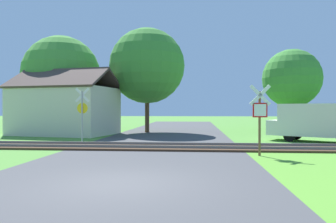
{
  "coord_description": "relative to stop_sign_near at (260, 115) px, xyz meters",
  "views": [
    {
      "loc": [
        1.94,
        -8.24,
        1.93
      ],
      "look_at": [
        0.5,
        8.77,
        1.8
      ],
      "focal_mm": 35.0,
      "sensor_mm": 36.0,
      "label": 1
    }
  ],
  "objects": [
    {
      "name": "ground_plane",
      "position": [
        -4.56,
        -5.44,
        -1.7
      ],
      "size": [
        160.0,
        160.0,
        0.0
      ],
      "primitive_type": "plane",
      "color": "#4C8433"
    },
    {
      "name": "road_asphalt",
      "position": [
        -4.56,
        -3.44,
        -1.7
      ],
      "size": [
        8.3,
        80.0,
        0.01
      ],
      "primitive_type": "cube",
      "color": "#424244",
      "rests_on": "ground"
    },
    {
      "name": "rail_track",
      "position": [
        -4.56,
        2.33,
        -1.64
      ],
      "size": [
        60.0,
        2.6,
        0.22
      ],
      "color": "#422D1E",
      "rests_on": "ground"
    },
    {
      "name": "stop_sign_near",
      "position": [
        0.0,
        0.0,
        0.0
      ],
      "size": [
        0.88,
        0.16,
        2.94
      ],
      "rotation": [
        0.0,
        0.0,
        3.21
      ],
      "color": "brown",
      "rests_on": "ground"
    },
    {
      "name": "crossing_sign_far",
      "position": [
        -9.29,
        5.08,
        0.18
      ],
      "size": [
        0.88,
        0.13,
        3.2
      ],
      "rotation": [
        0.0,
        0.0,
        -0.02
      ],
      "color": "#9E9EA5",
      "rests_on": "ground"
    },
    {
      "name": "house",
      "position": [
        -12.52,
        10.39,
        0.21
      ],
      "size": [
        8.25,
        6.45,
        5.01
      ],
      "rotation": [
        0.0,
        0.0,
        -0.19
      ],
      "color": "beige",
      "rests_on": "ground"
    },
    {
      "name": "tree_far",
      "position": [
        6.15,
        17.12,
        3.04
      ],
      "size": [
        5.3,
        5.3,
        7.4
      ],
      "color": "#513823",
      "rests_on": "ground"
    },
    {
      "name": "tree_center",
      "position": [
        -6.62,
        13.09,
        3.78
      ],
      "size": [
        6.19,
        6.19,
        8.59
      ],
      "color": "#513823",
      "rests_on": "ground"
    },
    {
      "name": "tree_left",
      "position": [
        -14.17,
        13.66,
        3.22
      ],
      "size": [
        6.58,
        6.58,
        8.22
      ],
      "color": "#513823",
      "rests_on": "ground"
    },
    {
      "name": "mail_truck",
      "position": [
        4.38,
        6.2,
        -0.46
      ],
      "size": [
        5.16,
        4.09,
        2.24
      ],
      "rotation": [
        0.0,
        0.0,
        1.04
      ],
      "color": "silver",
      "rests_on": "ground"
    }
  ]
}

